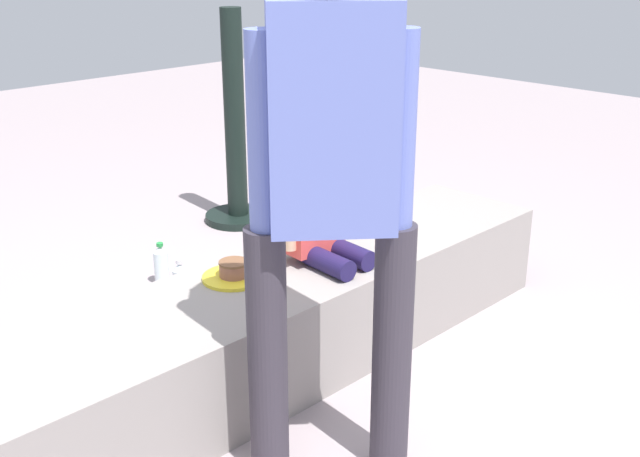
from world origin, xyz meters
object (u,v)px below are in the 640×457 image
(cake_plate, at_px, (234,273))
(water_bottle_far_side, at_px, (161,265))
(party_cup_red, at_px, (34,353))
(water_bottle_near_gift, at_px, (181,285))
(child_seated, at_px, (316,204))
(handbag_brown_canvas, at_px, (350,229))
(adult_standing, at_px, (332,155))

(cake_plate, relative_size, water_bottle_far_side, 1.14)
(party_cup_red, bearing_deg, water_bottle_far_side, 20.10)
(cake_plate, xyz_separation_m, water_bottle_near_gift, (0.17, 0.58, -0.29))
(water_bottle_near_gift, height_order, party_cup_red, water_bottle_near_gift)
(child_seated, height_order, water_bottle_far_side, child_seated)
(party_cup_red, distance_m, handbag_brown_canvas, 1.64)
(adult_standing, relative_size, handbag_brown_canvas, 5.25)
(adult_standing, height_order, cake_plate, adult_standing)
(water_bottle_far_side, bearing_deg, child_seated, -84.86)
(child_seated, distance_m, handbag_brown_canvas, 1.12)
(child_seated, height_order, party_cup_red, child_seated)
(child_seated, relative_size, handbag_brown_canvas, 1.62)
(water_bottle_near_gift, xyz_separation_m, water_bottle_far_side, (0.07, 0.25, -0.01))
(adult_standing, bearing_deg, child_seated, 48.76)
(handbag_brown_canvas, bearing_deg, party_cup_red, 178.67)
(cake_plate, relative_size, handbag_brown_canvas, 0.75)
(child_seated, relative_size, party_cup_red, 5.12)
(child_seated, relative_size, cake_plate, 2.16)
(party_cup_red, relative_size, handbag_brown_canvas, 0.32)
(water_bottle_near_gift, relative_size, water_bottle_far_side, 1.08)
(cake_plate, bearing_deg, adult_standing, -103.39)
(water_bottle_near_gift, distance_m, party_cup_red, 0.66)
(party_cup_red, xyz_separation_m, handbag_brown_canvas, (1.64, -0.04, 0.06))
(cake_plate, xyz_separation_m, handbag_brown_canvas, (1.15, 0.52, -0.28))
(water_bottle_far_side, height_order, party_cup_red, water_bottle_far_side)
(child_seated, relative_size, water_bottle_near_gift, 2.27)
(adult_standing, relative_size, cake_plate, 6.99)
(adult_standing, xyz_separation_m, party_cup_red, (-0.35, 1.16, -0.90))
(child_seated, relative_size, adult_standing, 0.31)
(party_cup_red, height_order, handbag_brown_canvas, handbag_brown_canvas)
(child_seated, distance_m, water_bottle_far_side, 1.03)
(party_cup_red, bearing_deg, child_seated, -37.91)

